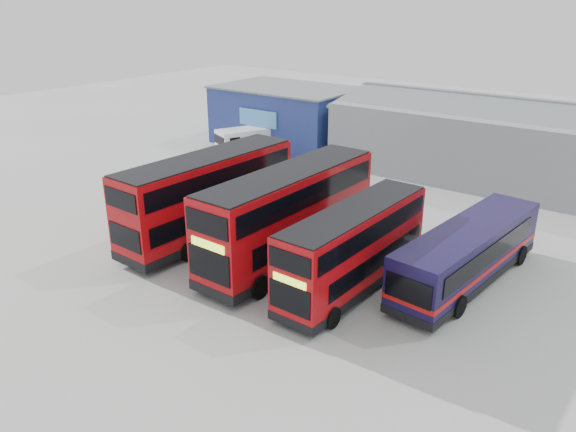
{
  "coord_description": "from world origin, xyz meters",
  "views": [
    {
      "loc": [
        16.12,
        -22.56,
        12.84
      ],
      "look_at": [
        0.07,
        -0.84,
        2.1
      ],
      "focal_mm": 35.0,
      "sensor_mm": 36.0,
      "label": 1
    }
  ],
  "objects": [
    {
      "name": "single_decker_blue",
      "position": [
        8.8,
        1.47,
        1.44
      ],
      "size": [
        3.53,
        10.86,
        2.89
      ],
      "rotation": [
        0.0,
        0.0,
        3.04
      ],
      "color": "#0E0C36",
      "rests_on": "ground"
    },
    {
      "name": "office_block",
      "position": [
        -14.0,
        17.99,
        2.58
      ],
      "size": [
        12.3,
        8.32,
        5.12
      ],
      "color": "navy",
      "rests_on": "ground"
    },
    {
      "name": "double_decker_right",
      "position": [
        4.8,
        -2.24,
        2.0
      ],
      "size": [
        2.63,
        9.57,
        4.02
      ],
      "rotation": [
        0.0,
        0.0,
        -0.03
      ],
      "color": "#AC090E",
      "rests_on": "ground"
    },
    {
      "name": "ground_plane",
      "position": [
        0.0,
        0.0,
        0.0
      ],
      "size": [
        120.0,
        120.0,
        0.0
      ],
      "primitive_type": "plane",
      "color": "#9D9D98",
      "rests_on": "ground"
    },
    {
      "name": "double_decker_centre",
      "position": [
        0.64,
        -1.51,
        2.4
      ],
      "size": [
        3.1,
        11.46,
        4.82
      ],
      "rotation": [
        0.0,
        0.0,
        -0.02
      ],
      "color": "#AC090E",
      "rests_on": "ground"
    },
    {
      "name": "panel_van",
      "position": [
        -14.34,
        12.85,
        1.26
      ],
      "size": [
        3.92,
        5.54,
        2.26
      ],
      "rotation": [
        0.0,
        0.0,
        -0.4
      ],
      "color": "white",
      "rests_on": "ground"
    },
    {
      "name": "maintenance_shed",
      "position": [
        8.0,
        20.0,
        2.6
      ],
      "size": [
        30.5,
        12.0,
        5.89
      ],
      "color": "gray",
      "rests_on": "ground"
    },
    {
      "name": "double_decker_left",
      "position": [
        -4.67,
        -1.77,
        2.37
      ],
      "size": [
        3.18,
        11.35,
        4.76
      ],
      "rotation": [
        0.0,
        0.0,
        3.1
      ],
      "color": "#AC090E",
      "rests_on": "ground"
    }
  ]
}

